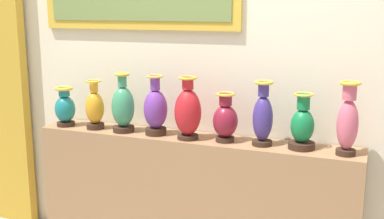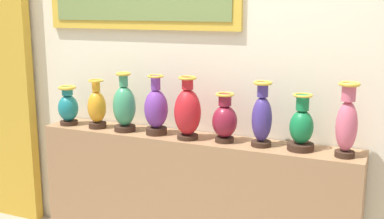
% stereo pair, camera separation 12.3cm
% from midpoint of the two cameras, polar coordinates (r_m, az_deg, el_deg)
% --- Properties ---
extents(display_shelf, '(2.18, 0.31, 0.88)m').
position_cam_midpoint_polar(display_shelf, '(3.31, -1.08, -10.66)').
color(display_shelf, '#99704C').
rests_on(display_shelf, ground_plane).
extents(back_wall, '(4.10, 0.14, 2.62)m').
position_cam_midpoint_polar(back_wall, '(3.28, 0.05, 5.17)').
color(back_wall, beige).
rests_on(back_wall, ground_plane).
extents(curtain_gold, '(0.47, 0.08, 2.30)m').
position_cam_midpoint_polar(curtain_gold, '(4.09, -22.52, 3.17)').
color(curtain_gold, gold).
rests_on(curtain_gold, ground_plane).
extents(vase_teal, '(0.14, 0.14, 0.28)m').
position_cam_midpoint_polar(vase_teal, '(3.57, -15.77, 0.20)').
color(vase_teal, '#382319').
rests_on(vase_teal, display_shelf).
extents(vase_amber, '(0.13, 0.13, 0.34)m').
position_cam_midpoint_polar(vase_amber, '(3.43, -12.47, 0.15)').
color(vase_amber, '#382319').
rests_on(vase_amber, display_shelf).
extents(vase_jade, '(0.16, 0.16, 0.41)m').
position_cam_midpoint_polar(vase_jade, '(3.31, -9.23, 0.28)').
color(vase_jade, '#382319').
rests_on(vase_jade, display_shelf).
extents(vase_violet, '(0.16, 0.16, 0.40)m').
position_cam_midpoint_polar(vase_violet, '(3.21, -5.44, -0.04)').
color(vase_violet, '#382319').
rests_on(vase_violet, display_shelf).
extents(vase_crimson, '(0.17, 0.17, 0.41)m').
position_cam_midpoint_polar(vase_crimson, '(3.08, -1.64, -0.26)').
color(vase_crimson, '#382319').
rests_on(vase_crimson, display_shelf).
extents(vase_burgundy, '(0.16, 0.16, 0.31)m').
position_cam_midpoint_polar(vase_burgundy, '(3.03, 2.81, -1.24)').
color(vase_burgundy, '#382319').
rests_on(vase_burgundy, display_shelf).
extents(vase_indigo, '(0.12, 0.12, 0.40)m').
position_cam_midpoint_polar(vase_indigo, '(2.96, 7.21, -0.89)').
color(vase_indigo, '#382319').
rests_on(vase_indigo, display_shelf).
extents(vase_emerald, '(0.16, 0.16, 0.34)m').
position_cam_midpoint_polar(vase_emerald, '(2.94, 11.78, -1.96)').
color(vase_emerald, '#382319').
rests_on(vase_emerald, display_shelf).
extents(vase_rose, '(0.12, 0.12, 0.43)m').
position_cam_midpoint_polar(vase_rose, '(2.86, 16.80, -1.35)').
color(vase_rose, '#382319').
rests_on(vase_rose, display_shelf).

